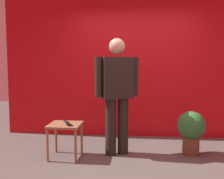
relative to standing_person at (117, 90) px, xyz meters
name	(u,v)px	position (x,y,z in m)	size (l,w,h in m)	color
ground_plane	(132,167)	(0.25, -0.53, -1.02)	(12.00, 12.00, 0.00)	#59544F
back_wall_red	(135,66)	(0.25, 1.16, 0.36)	(5.14, 0.12, 2.76)	red
standing_person	(117,90)	(0.00, 0.00, 0.00)	(0.70, 0.43, 1.82)	black
side_table	(65,129)	(-0.77, -0.22, -0.58)	(0.48, 0.48, 0.52)	olive
cell_phone	(70,125)	(-0.68, -0.31, -0.49)	(0.07, 0.14, 0.01)	black
tv_remote	(66,122)	(-0.78, -0.12, -0.49)	(0.04, 0.17, 0.02)	black
potted_plant	(191,129)	(1.17, 0.09, -0.61)	(0.44, 0.44, 0.69)	brown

